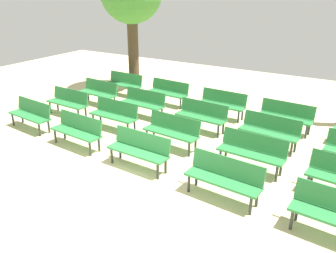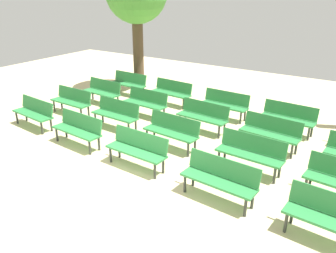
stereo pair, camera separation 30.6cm
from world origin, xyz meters
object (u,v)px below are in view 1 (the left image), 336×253
(bench_r0_c3, at_px, (224,176))
(bench_r1_c1, at_px, (115,113))
(bench_r3_c3, at_px, (286,115))
(bench_r1_c0, at_px, (68,101))
(bench_r1_c3, at_px, (252,150))
(bench_r1_c2, at_px, (172,130))
(bench_r2_c1, at_px, (143,102))
(bench_r2_c3, at_px, (270,130))
(bench_r3_c2, at_px, (222,102))
(bench_r0_c0, at_px, (31,113))
(bench_r0_c1, at_px, (78,129))
(bench_r2_c2, at_px, (202,114))
(bench_r2_c0, at_px, (99,91))
(bench_r3_c0, at_px, (124,83))
(bench_r3_c1, at_px, (168,91))
(bench_r0_c2, at_px, (139,148))

(bench_r0_c3, distance_m, bench_r1_c1, 4.67)
(bench_r3_c3, bearing_deg, bench_r1_c0, -156.31)
(bench_r1_c3, xyz_separation_m, bench_r3_c3, (0.11, 2.84, 0.00))
(bench_r1_c2, relative_size, bench_r2_c1, 1.00)
(bench_r1_c3, distance_m, bench_r2_c3, 1.46)
(bench_r3_c2, bearing_deg, bench_r0_c0, -136.36)
(bench_r3_c2, bearing_deg, bench_r2_c3, -33.96)
(bench_r1_c2, bearing_deg, bench_r3_c3, 53.56)
(bench_r0_c0, height_order, bench_r0_c1, same)
(bench_r1_c0, height_order, bench_r1_c1, same)
(bench_r2_c2, distance_m, bench_r2_c3, 2.11)
(bench_r2_c0, xyz_separation_m, bench_r3_c3, (6.55, 0.99, 0.00))
(bench_r1_c1, xyz_separation_m, bench_r2_c2, (2.34, 1.29, 0.00))
(bench_r1_c1, height_order, bench_r2_c2, same)
(bench_r3_c0, xyz_separation_m, bench_r3_c1, (2.13, -0.09, 0.00))
(bench_r0_c3, distance_m, bench_r3_c3, 4.32)
(bench_r0_c2, bearing_deg, bench_r1_c0, 159.88)
(bench_r0_c2, distance_m, bench_r1_c1, 2.62)
(bench_r0_c1, relative_size, bench_r3_c0, 1.01)
(bench_r1_c1, bearing_deg, bench_r0_c0, -146.91)
(bench_r1_c1, xyz_separation_m, bench_r3_c0, (-1.94, 2.98, 0.00))
(bench_r0_c1, bearing_deg, bench_r3_c0, 116.90)
(bench_r2_c2, bearing_deg, bench_r1_c2, -91.96)
(bench_r2_c0, bearing_deg, bench_r1_c0, -89.43)
(bench_r1_c2, distance_m, bench_r2_c3, 2.65)
(bench_r0_c2, relative_size, bench_r1_c3, 1.00)
(bench_r2_c0, xyz_separation_m, bench_r3_c2, (4.44, 1.12, 0.00))
(bench_r0_c1, xyz_separation_m, bench_r2_c2, (2.39, 2.79, 0.00))
(bench_r1_c3, xyz_separation_m, bench_r3_c0, (-6.37, 3.29, 0.00))
(bench_r3_c2, bearing_deg, bench_r3_c0, 178.82)
(bench_r2_c0, bearing_deg, bench_r3_c0, 91.84)
(bench_r0_c3, height_order, bench_r2_c2, same)
(bench_r0_c2, bearing_deg, bench_r0_c0, 178.58)
(bench_r1_c0, bearing_deg, bench_r1_c3, -1.50)
(bench_r0_c0, bearing_deg, bench_r2_c1, 54.73)
(bench_r0_c3, height_order, bench_r2_c3, same)
(bench_r1_c2, distance_m, bench_r3_c0, 5.20)
(bench_r2_c1, distance_m, bench_r3_c3, 4.57)
(bench_r0_c2, bearing_deg, bench_r1_c3, 31.31)
(bench_r1_c0, distance_m, bench_r3_c1, 3.59)
(bench_r2_c0, bearing_deg, bench_r1_c2, -18.03)
(bench_r2_c3, xyz_separation_m, bench_r3_c0, (-6.38, 1.82, 0.00))
(bench_r2_c1, relative_size, bench_r3_c2, 1.00)
(bench_r1_c1, height_order, bench_r1_c2, same)
(bench_r1_c2, bearing_deg, bench_r0_c1, -145.23)
(bench_r0_c1, distance_m, bench_r1_c2, 2.57)
(bench_r0_c1, relative_size, bench_r2_c3, 1.00)
(bench_r2_c0, distance_m, bench_r3_c1, 2.58)
(bench_r1_c1, distance_m, bench_r1_c3, 4.44)
(bench_r0_c0, bearing_deg, bench_r1_c0, 92.02)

